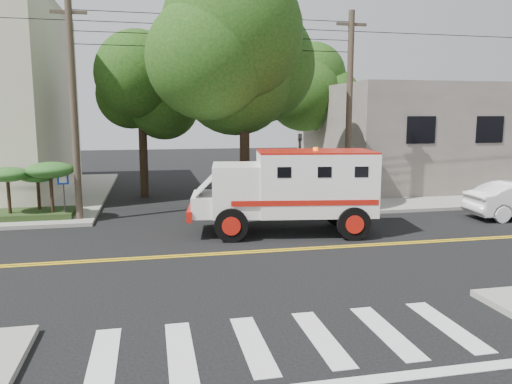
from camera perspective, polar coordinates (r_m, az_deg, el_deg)
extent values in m
plane|color=black|center=(16.28, -2.22, -6.96)|extent=(100.00, 100.00, 0.00)
cube|color=gray|center=(33.42, 17.01, 0.97)|extent=(17.00, 17.00, 0.15)
cube|color=#665F57|center=(34.35, 19.04, 6.23)|extent=(14.00, 12.00, 6.00)
cylinder|color=#382D23|center=(21.64, -20.08, 8.50)|extent=(0.28, 0.28, 9.00)
cylinder|color=#382D23|center=(23.42, 10.58, 8.87)|extent=(0.28, 0.28, 9.00)
cylinder|color=black|center=(22.35, -1.31, 6.45)|extent=(0.44, 0.44, 7.00)
sphere|color=#123B10|center=(22.47, -1.35, 15.41)|extent=(5.32, 5.32, 5.32)
sphere|color=#123B10|center=(22.05, 2.08, 17.02)|extent=(4.56, 4.56, 4.56)
cylinder|color=black|center=(27.49, -12.77, 5.23)|extent=(0.44, 0.44, 5.60)
sphere|color=#123B10|center=(27.47, -12.98, 11.06)|extent=(3.92, 3.92, 3.92)
sphere|color=#123B10|center=(26.93, -11.20, 12.06)|extent=(3.36, 3.36, 3.36)
cylinder|color=black|center=(33.39, 7.56, 6.27)|extent=(0.44, 0.44, 5.95)
sphere|color=#123B10|center=(33.39, 7.66, 11.38)|extent=(4.20, 4.20, 4.20)
sphere|color=#123B10|center=(33.17, 9.53, 12.13)|extent=(3.60, 3.60, 3.60)
cylinder|color=#3F3F42|center=(22.16, 4.99, 1.99)|extent=(0.12, 0.12, 3.60)
imported|color=#3F3F42|center=(22.04, 5.04, 5.48)|extent=(0.15, 0.18, 0.90)
cylinder|color=#3F3F42|center=(22.20, -21.06, -0.64)|extent=(0.06, 0.06, 2.00)
cube|color=#0C33A5|center=(22.03, -21.20, 1.38)|extent=(0.45, 0.03, 0.45)
cube|color=#1E3314|center=(23.14, -23.92, -2.28)|extent=(3.20, 2.00, 0.24)
cylinder|color=black|center=(22.92, -26.40, -0.32)|extent=(0.14, 0.14, 1.52)
ellipsoid|color=#19541F|center=(22.81, -26.55, 1.80)|extent=(1.73, 1.73, 0.60)
cylinder|color=black|center=(23.38, -23.60, -0.17)|extent=(0.14, 0.14, 1.36)
ellipsoid|color=#19541F|center=(23.28, -23.72, 1.69)|extent=(1.55, 1.55, 0.54)
cylinder|color=black|center=(22.35, -22.32, -0.06)|extent=(0.14, 0.14, 1.68)
ellipsoid|color=#19541F|center=(22.23, -22.47, 2.35)|extent=(1.91, 1.91, 0.66)
cube|color=white|center=(18.80, 6.75, 1.05)|extent=(4.57, 3.11, 2.28)
cube|color=white|center=(18.54, -2.24, 0.32)|extent=(2.08, 2.63, 1.85)
cube|color=black|center=(18.47, -4.89, 1.80)|extent=(0.34, 1.84, 0.76)
cube|color=white|center=(18.64, -5.75, -1.37)|extent=(1.29, 2.30, 0.76)
cube|color=#B1160D|center=(18.72, -7.40, -2.20)|extent=(0.54, 2.34, 0.38)
cube|color=#B1160D|center=(18.67, 6.81, 4.63)|extent=(4.57, 3.11, 0.07)
cylinder|color=black|center=(17.53, -2.85, -3.80)|extent=(1.24, 0.52, 1.20)
cylinder|color=black|center=(19.92, -2.93, -2.26)|extent=(1.24, 0.52, 1.20)
cylinder|color=black|center=(18.10, 11.09, -3.55)|extent=(1.24, 0.52, 1.20)
cylinder|color=black|center=(20.42, 9.39, -2.09)|extent=(1.24, 0.52, 1.20)
imported|color=gray|center=(23.38, 13.08, 0.43)|extent=(0.81, 0.68, 1.91)
imported|color=gray|center=(23.71, 9.45, 0.17)|extent=(0.84, 0.72, 1.50)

